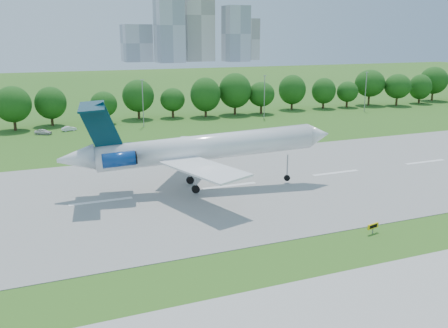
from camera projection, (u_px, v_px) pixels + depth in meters
The scene contains 8 objects.
runway at pixel (336, 173), 86.23m from camera, with size 400.00×45.00×0.08m, color gray.
tree_line at pixel (203, 95), 144.63m from camera, with size 288.40×8.40×10.40m.
light_poles at pixel (207, 99), 134.72m from camera, with size 175.90×0.25×12.19m.
skyline at pixel (193, 26), 442.68m from camera, with size 127.00×52.00×80.00m.
airliner at pixel (193, 148), 75.29m from camera, with size 42.11×30.33×13.79m.
taxi_sign_left at pixel (373, 226), 59.90m from camera, with size 1.79×0.59×1.26m.
service_vehicle_a at pixel (69, 129), 124.05m from camera, with size 1.25×3.58×1.18m, color white.
service_vehicle_b at pixel (43, 132), 119.46m from camera, with size 1.61×4.01×1.37m, color silver.
Camera 1 is at (-49.56, -44.41, 23.23)m, focal length 40.00 mm.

